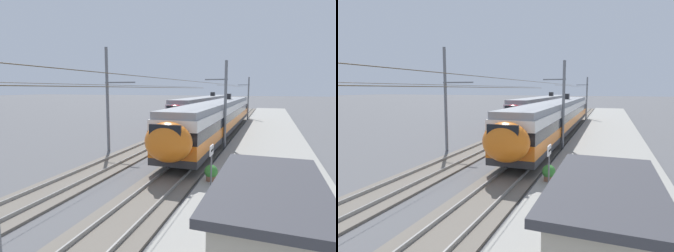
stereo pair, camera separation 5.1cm
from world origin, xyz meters
TOP-DOWN VIEW (x-y plane):
  - ground_plane at (0.00, 0.00)m, footprint 400.00×400.00m
  - platform_slab at (0.00, -4.33)m, footprint 120.00×6.63m
  - track_near at (0.00, 0.79)m, footprint 120.00×3.00m
  - track_far at (0.00, 5.79)m, footprint 120.00×3.00m
  - train_near_platform at (15.00, 0.79)m, footprint 34.65×2.99m
  - train_far_track at (30.71, 5.79)m, footprint 33.93×2.95m
  - catenary_mast_mid at (7.94, -0.70)m, footprint 39.72×1.90m
  - catenary_mast_east at (32.57, -0.69)m, footprint 39.72×1.90m
  - catenary_mast_far_side at (4.24, 8.01)m, footprint 39.72×2.68m
  - platform_sign at (-2.30, -1.74)m, footprint 0.70×0.08m
  - passenger_walking at (-6.10, -3.49)m, footprint 0.53×0.22m
  - handbag_beside_passenger at (-5.01, -3.37)m, footprint 0.32×0.18m
  - potted_plant_platform_edge at (-1.36, -1.56)m, footprint 0.71×0.71m
  - platform_shelter at (-9.88, -4.43)m, footprint 4.37×2.14m

SIDE VIEW (x-z plane):
  - ground_plane at x=0.00m, z-range 0.00..0.00m
  - track_near at x=0.00m, z-range -0.07..0.21m
  - track_far at x=0.00m, z-range -0.07..0.21m
  - platform_slab at x=0.00m, z-range 0.00..0.31m
  - handbag_beside_passenger at x=-5.01m, z-range 0.25..0.62m
  - potted_plant_platform_edge at x=-1.36m, z-range 0.35..1.21m
  - passenger_walking at x=-6.10m, z-range 0.41..2.10m
  - platform_shelter at x=-9.88m, z-range 0.33..3.33m
  - platform_sign at x=-2.30m, z-range 0.80..2.92m
  - train_far_track at x=30.71m, z-range 0.10..4.37m
  - train_near_platform at x=15.00m, z-range 0.10..4.37m
  - catenary_mast_east at x=32.57m, z-range 0.20..7.26m
  - catenary_mast_mid at x=7.94m, z-range 0.18..7.65m
  - catenary_mast_far_side at x=4.24m, z-range 0.12..8.58m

